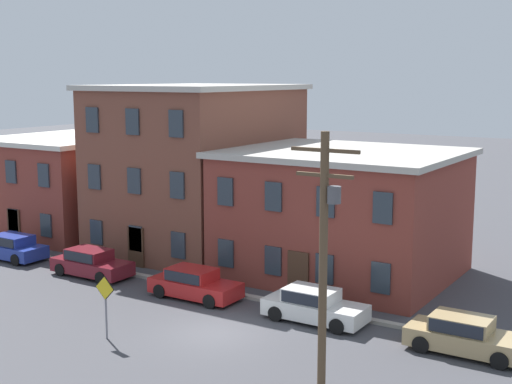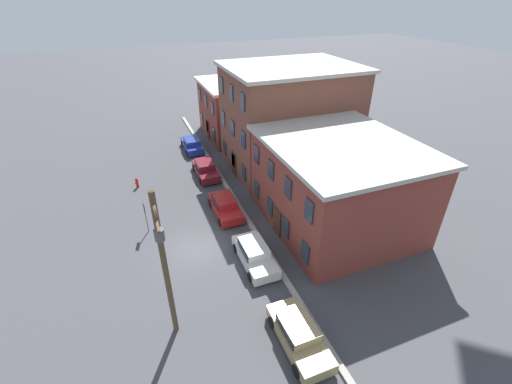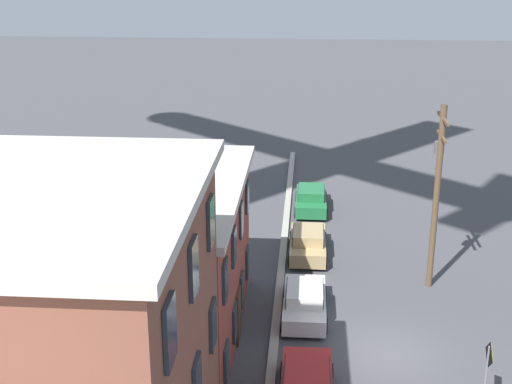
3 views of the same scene
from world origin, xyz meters
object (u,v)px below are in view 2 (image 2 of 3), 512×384
car_tan (299,333)px  caution_sign (145,212)px  car_white (255,253)px  fire_hydrant (137,183)px  car_blue (192,144)px  car_maroon (205,169)px  car_red (225,205)px  utility_pole (164,261)px

car_tan → caution_sign: 13.93m
car_white → fire_hydrant: (-13.11, -6.41, -0.27)m
car_blue → car_maroon: (6.38, -0.10, 0.00)m
car_red → car_tan: same height
car_tan → fire_hydrant: size_ratio=4.58×
car_blue → caution_sign: caution_sign is taller
car_red → caution_sign: caution_sign is taller
car_blue → car_maroon: size_ratio=1.00×
car_white → caution_sign: size_ratio=1.70×
car_tan → car_white: bearing=179.1°
car_blue → car_tan: bearing=-0.4°
car_blue → car_red: (13.20, -0.22, 0.00)m
car_blue → utility_pole: 23.94m
car_blue → car_white: (19.47, -0.07, 0.00)m
car_tan → fire_hydrant: (-19.56, -6.31, -0.27)m
car_maroon → caution_sign: (7.07, -6.20, 0.99)m
car_maroon → car_tan: (19.54, -0.07, 0.00)m
caution_sign → fire_hydrant: size_ratio=2.70×
car_maroon → caution_sign: caution_sign is taller
fire_hydrant → caution_sign: bearing=1.5°
car_maroon → car_red: size_ratio=1.00×
caution_sign → utility_pole: utility_pole is taller
car_blue → caution_sign: bearing=-25.1°
car_white → car_tan: same height
car_white → utility_pole: utility_pole is taller
car_tan → utility_pole: bearing=-118.3°
car_blue → car_tan: (25.92, -0.17, 0.00)m
car_tan → utility_pole: utility_pole is taller
caution_sign → car_tan: bearing=26.2°
caution_sign → fire_hydrant: caution_sign is taller
caution_sign → utility_pole: (9.40, 0.43, 3.12)m
car_blue → fire_hydrant: (6.36, -6.48, -0.27)m
caution_sign → fire_hydrant: (-7.09, -0.18, -1.25)m
fire_hydrant → car_red: bearing=42.5°
car_maroon → car_tan: bearing=-0.2°
car_maroon → car_tan: same height
car_tan → fire_hydrant: car_tan is taller
utility_pole → fire_hydrant: size_ratio=8.99×
car_tan → car_red: bearing=-179.8°
car_red → car_white: same height
caution_sign → car_white: bearing=46.0°
car_red → fire_hydrant: bearing=-137.5°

